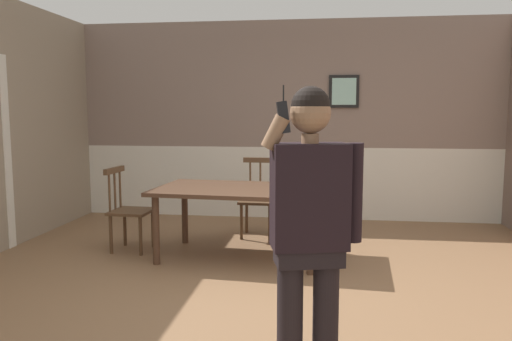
{
  "coord_description": "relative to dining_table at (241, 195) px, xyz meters",
  "views": [
    {
      "loc": [
        0.49,
        -3.85,
        1.5
      ],
      "look_at": [
        0.06,
        -0.53,
        1.1
      ],
      "focal_mm": 35.19,
      "sensor_mm": 36.0,
      "label": 1
    }
  ],
  "objects": [
    {
      "name": "room_back_partition",
      "position": [
        0.32,
        2.03,
        0.67
      ],
      "size": [
        5.91,
        0.17,
        2.73
      ],
      "color": "gray",
      "rests_on": "ground_plane"
    },
    {
      "name": "dining_table",
      "position": [
        0.0,
        0.0,
        0.0
      ],
      "size": [
        1.79,
        1.15,
        0.72
      ],
      "rotation": [
        0.0,
        0.0,
        -0.08
      ],
      "color": "#4C3323",
      "rests_on": "ground_plane"
    },
    {
      "name": "chair_near_window",
      "position": [
        0.07,
        0.9,
        -0.19
      ],
      "size": [
        0.43,
        0.43,
        0.94
      ],
      "rotation": [
        0.0,
        0.0,
        3.11
      ],
      "color": "#513823",
      "rests_on": "ground_plane"
    },
    {
      "name": "person_figure",
      "position": [
        0.76,
        -2.38,
        0.28
      ],
      "size": [
        0.53,
        0.3,
        1.63
      ],
      "rotation": [
        0.0,
        0.0,
        3.38
      ],
      "color": "black",
      "rests_on": "ground_plane"
    },
    {
      "name": "chair_by_doorway",
      "position": [
        -1.24,
        0.09,
        -0.2
      ],
      "size": [
        0.44,
        0.44,
        0.9
      ],
      "rotation": [
        0.0,
        0.0,
        4.66
      ],
      "color": "#513823",
      "rests_on": "ground_plane"
    },
    {
      "name": "ground_plane",
      "position": [
        0.32,
        -1.14,
        -0.65
      ],
      "size": [
        6.95,
        6.95,
        0.0
      ],
      "primitive_type": "plane",
      "color": "#846042"
    }
  ]
}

